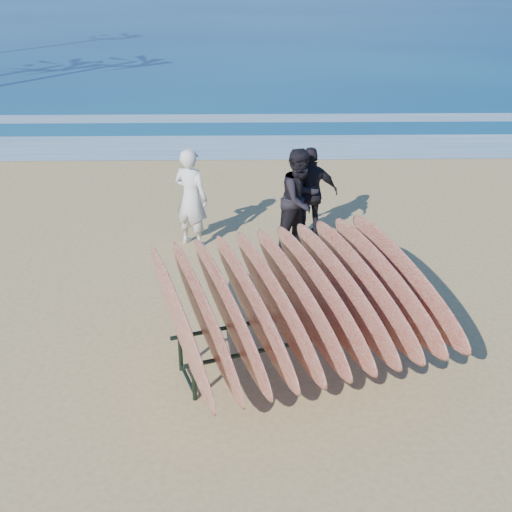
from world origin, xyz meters
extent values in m
plane|color=tan|center=(0.00, 0.00, 0.00)|extent=(120.00, 120.00, 0.00)
plane|color=navy|center=(0.00, 55.00, 0.01)|extent=(160.00, 160.00, 0.00)
plane|color=white|center=(0.00, 10.00, 0.01)|extent=(160.00, 160.00, 0.00)
plane|color=white|center=(0.00, 13.50, 0.01)|extent=(160.00, 160.00, 0.00)
cylinder|color=black|center=(-0.77, -1.24, 0.25)|extent=(0.06, 0.06, 0.50)
cylinder|color=black|center=(2.02, -0.25, 0.25)|extent=(0.06, 0.06, 0.50)
cylinder|color=black|center=(-0.99, -0.62, 0.25)|extent=(0.06, 0.06, 0.50)
cylinder|color=black|center=(1.80, 0.36, 0.25)|extent=(0.06, 0.06, 0.50)
cylinder|color=black|center=(0.62, -0.74, 0.50)|extent=(3.04, 1.12, 0.06)
cylinder|color=black|center=(0.40, -0.13, 0.50)|extent=(3.04, 1.12, 0.06)
cylinder|color=black|center=(-0.88, -0.93, 0.08)|extent=(0.26, 0.63, 0.04)
cylinder|color=black|center=(1.91, 0.06, 0.08)|extent=(0.26, 0.63, 0.04)
ellipsoid|color=#6B0A07|center=(-0.95, -0.95, 0.96)|extent=(1.10, 2.93, 1.22)
ellipsoid|color=#6B0A07|center=(-0.66, -0.85, 0.96)|extent=(1.10, 2.93, 1.22)
ellipsoid|color=#6B0A07|center=(-0.36, -0.75, 0.96)|extent=(1.10, 2.93, 1.22)
ellipsoid|color=#6B0A07|center=(-0.07, -0.64, 0.96)|extent=(1.10, 2.93, 1.22)
ellipsoid|color=#6B0A07|center=(0.22, -0.54, 0.96)|extent=(1.10, 2.93, 1.22)
ellipsoid|color=#6B0A07|center=(0.51, -0.44, 0.96)|extent=(1.10, 2.93, 1.22)
ellipsoid|color=#6B0A07|center=(0.81, -0.33, 0.96)|extent=(1.10, 2.93, 1.22)
ellipsoid|color=#6B0A07|center=(1.10, -0.23, 0.96)|extent=(1.10, 2.93, 1.22)
ellipsoid|color=#6B0A07|center=(1.39, -0.13, 0.96)|extent=(1.10, 2.93, 1.22)
ellipsoid|color=#6B0A07|center=(1.68, -0.02, 0.96)|extent=(1.10, 2.93, 1.22)
ellipsoid|color=#6B0A07|center=(1.97, 0.08, 0.96)|extent=(1.10, 2.93, 1.22)
imported|color=silver|center=(-1.12, 3.37, 0.91)|extent=(0.79, 0.71, 1.82)
imported|color=black|center=(0.83, 3.20, 0.92)|extent=(1.13, 1.13, 1.85)
imported|color=black|center=(1.06, 3.66, 0.87)|extent=(1.07, 0.55, 1.75)
camera|label=1|loc=(-0.16, -7.51, 4.85)|focal=45.00mm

